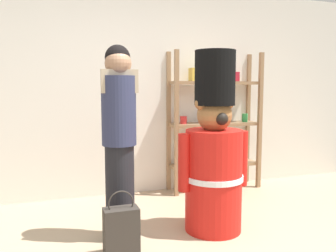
{
  "coord_description": "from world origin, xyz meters",
  "views": [
    {
      "loc": [
        -1.14,
        -2.19,
        1.35
      ],
      "look_at": [
        -0.12,
        0.78,
        1.0
      ],
      "focal_mm": 37.79,
      "sensor_mm": 36.0,
      "label": 1
    }
  ],
  "objects_px": {
    "merchandise_shelf": "(214,121)",
    "shopping_bag": "(121,231)",
    "person_shopper": "(119,136)",
    "teddy_bear_guard": "(214,157)"
  },
  "relations": [
    {
      "from": "merchandise_shelf",
      "to": "shopping_bag",
      "type": "distance_m",
      "value": 2.26
    },
    {
      "from": "shopping_bag",
      "to": "person_shopper",
      "type": "bearing_deg",
      "value": 79.92
    },
    {
      "from": "teddy_bear_guard",
      "to": "person_shopper",
      "type": "distance_m",
      "value": 0.9
    },
    {
      "from": "merchandise_shelf",
      "to": "teddy_bear_guard",
      "type": "height_order",
      "value": "merchandise_shelf"
    },
    {
      "from": "person_shopper",
      "to": "shopping_bag",
      "type": "bearing_deg",
      "value": -100.08
    },
    {
      "from": "person_shopper",
      "to": "shopping_bag",
      "type": "relative_size",
      "value": 3.19
    },
    {
      "from": "person_shopper",
      "to": "shopping_bag",
      "type": "xyz_separation_m",
      "value": [
        -0.06,
        -0.34,
        -0.72
      ]
    },
    {
      "from": "teddy_bear_guard",
      "to": "person_shopper",
      "type": "height_order",
      "value": "person_shopper"
    },
    {
      "from": "merchandise_shelf",
      "to": "shopping_bag",
      "type": "xyz_separation_m",
      "value": [
        -1.54,
        -1.49,
        -0.7
      ]
    },
    {
      "from": "merchandise_shelf",
      "to": "person_shopper",
      "type": "distance_m",
      "value": 1.87
    }
  ]
}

